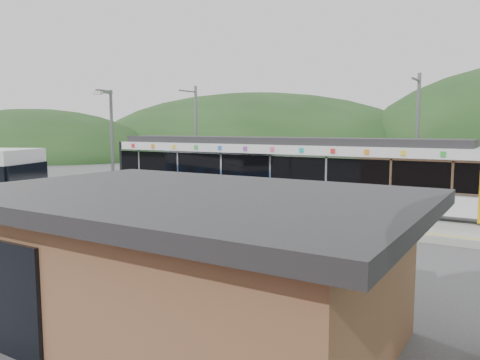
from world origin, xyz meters
The scene contains 9 objects.
ground centered at (0.00, 0.00, 0.00)m, with size 120.00×120.00×0.00m, color #4C4C4F.
hills centered at (6.19, 5.29, 0.00)m, with size 146.00×149.00×26.00m.
platform centered at (0.00, 3.30, 0.15)m, with size 26.00×3.20×0.30m, color #9E9E99.
yellow_line centered at (0.00, 2.00, 0.30)m, with size 26.00×0.10×0.01m, color yellow.
train centered at (0.27, 6.00, 2.06)m, with size 20.44×3.01×3.74m.
catenary_mast_west centered at (-7.00, 8.56, 3.65)m, with size 0.18×1.80×7.00m.
catenary_mast_east centered at (7.00, 8.56, 3.65)m, with size 0.18×1.80×7.00m.
station_shelter centered at (6.00, -9.01, 1.55)m, with size 9.20×6.20×3.00m.
lamp_post centered at (-1.96, -3.63, 3.42)m, with size 0.38×1.05×5.71m.
Camera 1 is at (11.82, -16.41, 4.27)m, focal length 35.00 mm.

